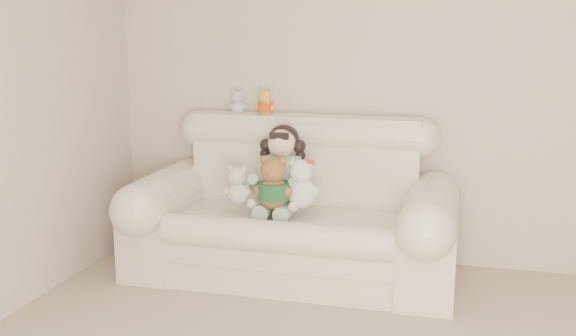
{
  "coord_description": "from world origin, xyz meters",
  "views": [
    {
      "loc": [
        0.22,
        -2.11,
        1.61
      ],
      "look_at": [
        -0.85,
        1.9,
        0.75
      ],
      "focal_mm": 42.15,
      "sensor_mm": 36.0,
      "label": 1
    }
  ],
  "objects_px": {
    "cream_teddy": "(237,182)",
    "sofa": "(292,200)",
    "white_cat": "(302,178)",
    "brown_teddy": "(274,178)",
    "seated_child": "(282,168)"
  },
  "relations": [
    {
      "from": "seated_child",
      "to": "white_cat",
      "type": "height_order",
      "value": "seated_child"
    },
    {
      "from": "brown_teddy",
      "to": "cream_teddy",
      "type": "height_order",
      "value": "brown_teddy"
    },
    {
      "from": "brown_teddy",
      "to": "cream_teddy",
      "type": "bearing_deg",
      "value": 150.56
    },
    {
      "from": "cream_teddy",
      "to": "seated_child",
      "type": "bearing_deg",
      "value": 57.36
    },
    {
      "from": "white_cat",
      "to": "cream_teddy",
      "type": "height_order",
      "value": "white_cat"
    },
    {
      "from": "sofa",
      "to": "brown_teddy",
      "type": "relative_size",
      "value": 5.35
    },
    {
      "from": "seated_child",
      "to": "brown_teddy",
      "type": "xyz_separation_m",
      "value": [
        0.01,
        -0.24,
        -0.01
      ]
    },
    {
      "from": "seated_child",
      "to": "brown_teddy",
      "type": "bearing_deg",
      "value": -79.91
    },
    {
      "from": "brown_teddy",
      "to": "white_cat",
      "type": "height_order",
      "value": "brown_teddy"
    },
    {
      "from": "cream_teddy",
      "to": "sofa",
      "type": "bearing_deg",
      "value": 37.72
    },
    {
      "from": "brown_teddy",
      "to": "white_cat",
      "type": "distance_m",
      "value": 0.18
    },
    {
      "from": "sofa",
      "to": "cream_teddy",
      "type": "bearing_deg",
      "value": -158.19
    },
    {
      "from": "sofa",
      "to": "white_cat",
      "type": "height_order",
      "value": "sofa"
    },
    {
      "from": "brown_teddy",
      "to": "seated_child",
      "type": "bearing_deg",
      "value": 69.35
    },
    {
      "from": "white_cat",
      "to": "cream_teddy",
      "type": "relative_size",
      "value": 1.25
    }
  ]
}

